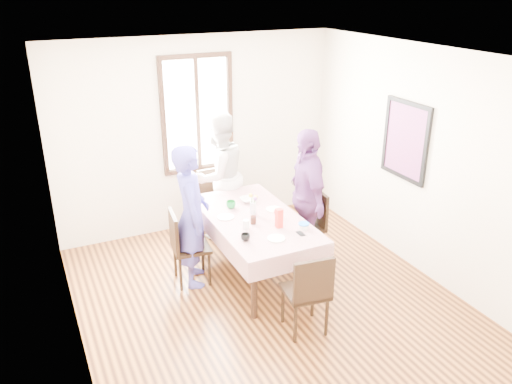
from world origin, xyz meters
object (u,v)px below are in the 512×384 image
Objects in this scene: chair_right at (305,226)px; person_far at (217,176)px; dining_table at (254,246)px; person_left at (191,216)px; chair_left at (191,247)px; chair_near at (305,291)px; chair_far at (218,203)px; person_right at (305,197)px.

person_far reaches higher than chair_right.
dining_table is 0.75m from chair_right.
chair_left is at bearing 105.19° from person_left.
chair_far is at bearing 96.81° from chair_near.
chair_near is (0.74, -1.37, 0.00)m from chair_left.
dining_table is 1.03× the size of person_left.
person_far is at bearing 87.77° from chair_far.
person_left is 0.97× the size of person_far.
person_right reaches higher than person_left.
chair_far is (0.00, 1.21, 0.08)m from dining_table.
person_left is (-0.72, 1.37, 0.39)m from chair_near.
chair_right is 1.00× the size of chair_near.
chair_near is at bearing 34.80° from chair_left.
person_left is at bearing 35.68° from person_far.
chair_near is at bearing -17.47° from person_right.
chair_left and chair_far have the same top height.
chair_near is 0.52× the size of person_far.
person_right reaches higher than chair_far.
person_far reaches higher than person_right.
chair_left reaches higher than dining_table.
person_left is 0.98× the size of person_right.
dining_table is 1.93× the size of chair_near.
person_far is at bearing 90.00° from dining_table.
person_right is at bearing 95.56° from chair_right.
dining_table is 0.88m from person_left.
dining_table is at bearing -73.35° from person_right.
chair_left is 0.40m from person_left.
chair_far is at bearing -19.52° from person_left.
chair_near is 2.43m from person_far.
dining_table is 1.93× the size of chair_far.
person_left is (-1.46, 0.11, 0.39)m from chair_right.
chair_near is at bearing -90.00° from dining_table.
person_far reaches higher than dining_table.
chair_right is at bearing -79.10° from person_left.
chair_near is 0.54× the size of person_left.
chair_left is at bearing 52.34° from chair_far.
chair_near is at bearing -137.06° from person_left.
dining_table is 1.01× the size of person_right.
dining_table is at bearing 83.88° from chair_left.
chair_far is 1.42m from person_right.
person_left is 1.45m from person_right.
chair_right is (0.74, 0.05, 0.08)m from dining_table.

